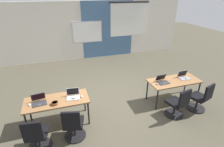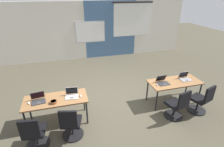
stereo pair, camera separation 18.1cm
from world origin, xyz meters
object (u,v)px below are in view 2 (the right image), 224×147
object	(u,v)px
desk_near_right	(175,83)
laptop_near_left_inner	(72,95)
chair_near_left_inner	(71,125)
laptop_near_right_end	(185,78)
snack_bowl	(53,102)
chair_near_right_end	(201,101)
desk_near_left	(56,101)
laptop_near_right_inner	(163,82)
chair_near_left_end	(35,135)
chair_near_right_inner	(177,106)
mouse_near_left_inner	(81,96)
laptop_near_left_end	(38,100)
mouse_near_left_end	(29,103)
mouse_near_right_inner	(157,85)

from	to	relation	value
desk_near_right	laptop_near_left_inner	size ratio (longest dim) A/B	4.44
chair_near_left_inner	laptop_near_right_end	size ratio (longest dim) A/B	2.77
desk_near_right	snack_bowl	bearing A→B (deg)	-177.16
desk_near_right	chair_near_right_end	distance (m)	0.88
desk_near_left	chair_near_left_inner	size ratio (longest dim) A/B	1.74
desk_near_right	chair_near_right_end	bearing A→B (deg)	-57.18
laptop_near_right_inner	chair_near_left_end	bearing A→B (deg)	-169.76
laptop_near_right_end	chair_near_right_inner	xyz separation A→B (m)	(-0.74, -0.78, -0.39)
mouse_near_left_inner	chair_near_left_end	xyz separation A→B (m)	(-1.11, -0.74, -0.36)
desk_near_left	chair_near_right_end	size ratio (longest dim) A/B	1.74
chair_near_right_inner	laptop_near_left_end	xyz separation A→B (m)	(-3.56, 0.73, 0.39)
chair_near_left_inner	laptop_near_left_end	distance (m)	1.08
mouse_near_left_inner	mouse_near_left_end	size ratio (longest dim) A/B	0.93
laptop_near_right_end	snack_bowl	distance (m)	3.93
chair_near_left_end	desk_near_left	bearing A→B (deg)	-113.70
chair_near_left_end	mouse_near_right_inner	bearing A→B (deg)	-160.15
chair_near_right_end	laptop_near_left_end	size ratio (longest dim) A/B	2.49
mouse_near_left_inner	chair_near_left_inner	distance (m)	0.80
mouse_near_left_inner	snack_bowl	size ratio (longest dim) A/B	0.58
laptop_near_right_inner	desk_near_right	bearing A→B (deg)	-3.41
chair_near_right_end	mouse_near_left_end	size ratio (longest dim) A/B	8.33
laptop_near_left_inner	snack_bowl	bearing A→B (deg)	-151.28
mouse_near_right_inner	snack_bowl	size ratio (longest dim) A/B	0.60
laptop_near_right_inner	laptop_near_left_end	xyz separation A→B (m)	(-3.50, -0.00, 0.00)
laptop_near_left_end	snack_bowl	size ratio (longest dim) A/B	2.08
snack_bowl	chair_near_right_inner	bearing A→B (deg)	-9.89
desk_near_left	snack_bowl	bearing A→B (deg)	-104.58
laptop_near_right_end	chair_near_right_inner	world-z (taller)	laptop_near_right_end
laptop_near_right_end	mouse_near_left_end	bearing A→B (deg)	-178.53
mouse_near_left_inner	chair_near_right_end	distance (m)	3.40
desk_near_left	chair_near_left_end	distance (m)	0.97
mouse_near_left_end	laptop_near_left_end	bearing A→B (deg)	9.19
mouse_near_right_inner	laptop_near_left_end	world-z (taller)	laptop_near_left_end
laptop_near_right_inner	mouse_near_left_end	bearing A→B (deg)	178.23
laptop_near_right_inner	chair_near_left_inner	bearing A→B (deg)	-168.09
chair_near_right_inner	desk_near_right	bearing A→B (deg)	-129.09
desk_near_right	laptop_near_right_end	xyz separation A→B (m)	(0.38, 0.04, 0.11)
laptop_near_left_inner	mouse_near_left_inner	distance (m)	0.23
desk_near_left	laptop_near_left_inner	world-z (taller)	laptop_near_left_inner
chair_near_right_end	mouse_near_right_inner	world-z (taller)	chair_near_right_end
desk_near_right	chair_near_right_inner	bearing A→B (deg)	-116.04
chair_near_right_inner	laptop_near_right_end	bearing A→B (deg)	-146.71
mouse_near_left_end	desk_near_left	bearing A→B (deg)	2.97
desk_near_right	chair_near_left_inner	world-z (taller)	chair_near_left_inner
mouse_near_left_inner	chair_near_right_inner	xyz separation A→B (m)	(2.51, -0.68, -0.36)
mouse_near_left_inner	desk_near_left	bearing A→B (deg)	174.96
chair_near_left_inner	chair_near_right_inner	distance (m)	2.83
laptop_near_right_inner	chair_near_left_end	distance (m)	3.67
laptop_near_left_inner	chair_near_left_end	size ratio (longest dim) A/B	0.39
laptop_near_left_inner	snack_bowl	distance (m)	0.49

